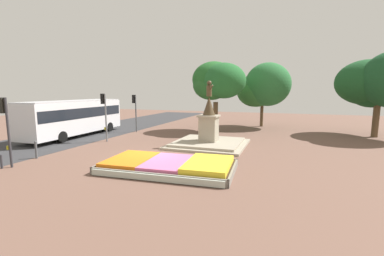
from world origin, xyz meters
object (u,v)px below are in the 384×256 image
Objects in this scene: traffic_light_mid_block at (104,109)px; kerb_bollard_mid_a at (36,149)px; statue_monument at (209,135)px; traffic_light_near_crossing at (6,120)px; traffic_light_far_corner at (135,106)px; city_bus at (75,116)px; kerb_bollard_south at (1,161)px; flower_planter at (170,166)px.

kerb_bollard_mid_a is (-0.46, -5.73, -2.05)m from traffic_light_mid_block.
traffic_light_near_crossing is (-8.25, -8.91, 1.78)m from statue_monument.
traffic_light_far_corner is 10.94m from kerb_bollard_mid_a.
city_bus is (-3.70, -3.89, -0.71)m from traffic_light_far_corner.
kerb_bollard_south is at bearing -85.89° from kerb_bollard_mid_a.
flower_planter is 13.74m from city_bus.
statue_monument is 1.48× the size of traffic_light_near_crossing.
city_bus is at bearing 113.05° from kerb_bollard_south.
traffic_light_near_crossing is at bearing -88.71° from traffic_light_far_corner.
traffic_light_near_crossing is at bearing -91.08° from traffic_light_mid_block.
statue_monument is at bearing -23.06° from traffic_light_far_corner.
city_bus is at bearing 118.11° from kerb_bollard_mid_a.
traffic_light_far_corner is (-0.42, 5.03, -0.06)m from traffic_light_mid_block.
traffic_light_mid_block is at bearing 85.45° from kerb_bollard_mid_a.
kerb_bollard_mid_a is at bearing -90.17° from traffic_light_far_corner.
traffic_light_near_crossing is at bearing -65.28° from city_bus.
kerb_bollard_mid_a is (-0.03, -10.75, -1.99)m from traffic_light_far_corner.
city_bus reaches higher than flower_planter.
kerb_bollard_south is (-0.30, -7.83, -2.20)m from traffic_light_mid_block.
traffic_light_mid_block is 4.35m from city_bus.
traffic_light_mid_block is 5.05m from traffic_light_far_corner.
traffic_light_mid_block reaches higher than traffic_light_near_crossing.
statue_monument reaches higher than flower_planter.
flower_planter is at bearing -32.95° from traffic_light_mid_block.
city_bus is at bearing 114.72° from traffic_light_near_crossing.
city_bus is (-4.12, 1.14, -0.77)m from traffic_light_mid_block.
traffic_light_near_crossing is at bearing -132.82° from statue_monument.
traffic_light_far_corner reaches higher than kerb_bollard_mid_a.
kerb_bollard_mid_a is at bearing 100.01° from traffic_light_near_crossing.
traffic_light_mid_block reaches higher than kerb_bollard_mid_a.
kerb_bollard_south is (-8.41, -9.23, -0.33)m from statue_monument.
kerb_bollard_south is (3.82, -8.98, -1.43)m from city_bus.
city_bus is at bearing -133.59° from traffic_light_far_corner.
statue_monument reaches higher than traffic_light_near_crossing.
traffic_light_far_corner is at bearing 94.82° from traffic_light_mid_block.
traffic_light_mid_block is at bearing 147.05° from flower_planter.
kerb_bollard_south is at bearing -116.80° from traffic_light_near_crossing.
traffic_light_mid_block is at bearing 87.77° from kerb_bollard_south.
city_bus is 7.89m from kerb_bollard_mid_a.
traffic_light_far_corner is 3.44× the size of kerb_bollard_mid_a.
traffic_light_mid_block is 3.58× the size of kerb_bollard_mid_a.
statue_monument reaches higher than kerb_bollard_south.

